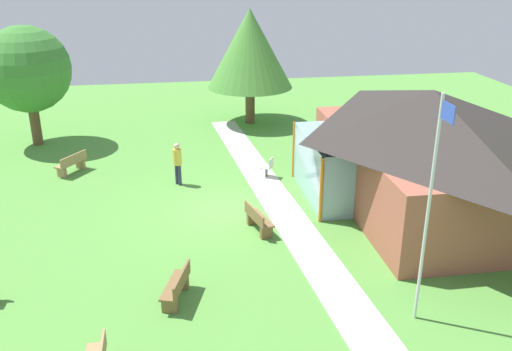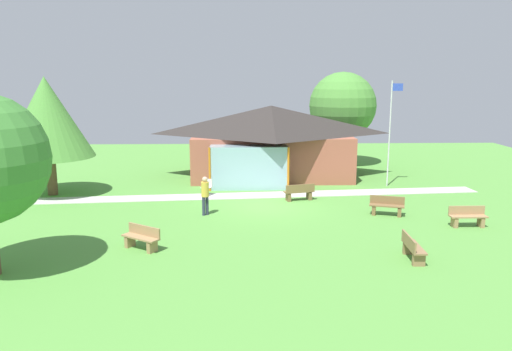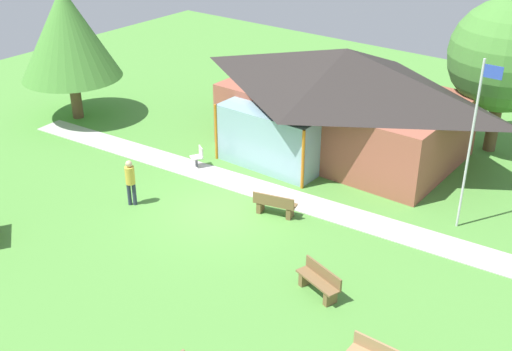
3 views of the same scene
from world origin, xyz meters
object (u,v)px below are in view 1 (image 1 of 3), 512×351
bench_mid_right (177,287)px  tree_west_hedge (250,49)px  bench_front_left (72,164)px  patio_chair_west (268,168)px  flagpole (430,204)px  visitor_strolling_lawn (177,160)px  bench_rear_near_path (258,220)px  tree_lawn_corner (27,70)px  pavilion (422,147)px

bench_mid_right → tree_west_hedge: tree_west_hedge is taller
bench_front_left → tree_west_hedge: bearing=-19.2°
bench_mid_right → patio_chair_west: (-8.20, 3.92, 0.01)m
flagpole → bench_front_left: bearing=-139.5°
flagpole → visitor_strolling_lawn: size_ratio=3.34×
bench_rear_near_path → tree_lawn_corner: (-10.61, -9.09, 3.23)m
patio_chair_west → pavilion: bearing=-95.0°
patio_chair_west → tree_west_hedge: tree_west_hedge is taller
bench_rear_near_path → bench_mid_right: size_ratio=1.00×
pavilion → flagpole: bearing=-24.2°
bench_rear_near_path → visitor_strolling_lawn: bearing=-165.5°
bench_rear_near_path → tree_west_hedge: tree_west_hedge is taller
tree_west_hedge → bench_front_left: bearing=-53.7°
bench_front_left → patio_chair_west: 8.25m
bench_rear_near_path → tree_west_hedge: (-12.67, 1.63, 3.60)m
bench_mid_right → patio_chair_west: size_ratio=1.82×
tree_west_hedge → bench_mid_right: bearing=-15.1°
pavilion → flagpole: (6.45, -2.90, 0.96)m
bench_rear_near_path → patio_chair_west: patio_chair_west is taller
tree_west_hedge → visitor_strolling_lawn: bearing=-26.7°
pavilion → bench_front_left: (-5.31, -12.96, -1.84)m
flagpole → bench_rear_near_path: (-5.34, -3.17, -2.80)m
bench_rear_near_path → bench_mid_right: same height
bench_front_left → pavilion: bearing=-77.8°
visitor_strolling_lawn → patio_chair_west: bearing=-124.7°
bench_rear_near_path → bench_front_left: 9.41m
pavilion → bench_rear_near_path: size_ratio=6.61×
bench_mid_right → visitor_strolling_lawn: visitor_strolling_lawn is taller
flagpole → tree_west_hedge: (-18.01, -1.54, 0.80)m
bench_front_left → patio_chair_west: patio_chair_west is taller
pavilion → visitor_strolling_lawn: pavilion is taller
flagpole → bench_mid_right: flagpole is taller
bench_rear_near_path → bench_mid_right: 4.51m
bench_rear_near_path → tree_lawn_corner: bearing=-154.2°
bench_rear_near_path → bench_front_left: (-6.42, -6.88, 0.00)m
tree_west_hedge → flagpole: bearing=4.9°
pavilion → bench_mid_right: (4.69, -8.83, -1.84)m
bench_rear_near_path → bench_front_left: bearing=-147.8°
pavilion → bench_front_left: pavilion is taller
bench_rear_near_path → tree_lawn_corner: size_ratio=0.28×
pavilion → visitor_strolling_lawn: (-3.35, -8.57, -1.22)m
flagpole → bench_mid_right: bearing=-106.5°
bench_rear_near_path → visitor_strolling_lawn: (-4.46, -2.50, 0.62)m
bench_mid_right → bench_front_left: same height
bench_mid_right → patio_chair_west: patio_chair_west is taller
flagpole → tree_lawn_corner: (-15.95, -12.27, 0.43)m
flagpole → visitor_strolling_lawn: 11.53m
bench_rear_near_path → tree_west_hedge: size_ratio=0.26×
visitor_strolling_lawn → tree_lawn_corner: (-6.15, -6.60, 2.61)m
tree_lawn_corner → bench_front_left: bearing=27.8°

